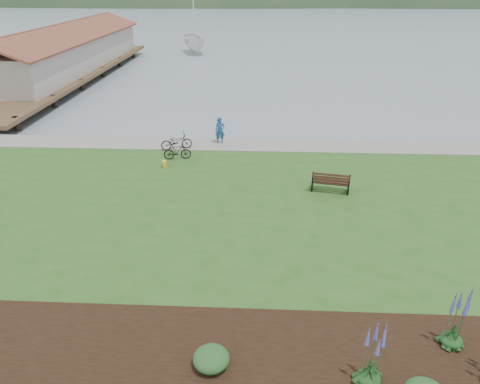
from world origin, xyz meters
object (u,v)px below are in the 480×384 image
object	(u,v)px
person	(220,128)
bicycle_a	(176,142)
park_bench	(331,182)
sailboat	(195,53)

from	to	relation	value
person	bicycle_a	size ratio (longest dim) A/B	1.04
park_bench	bicycle_a	xyz separation A→B (m)	(-8.34, 5.27, -0.06)
park_bench	person	bearing A→B (deg)	142.70
person	bicycle_a	xyz separation A→B (m)	(-2.50, -1.16, -0.48)
person	sailboat	distance (m)	37.70
bicycle_a	sailboat	size ratio (longest dim) A/B	0.06
person	sailboat	world-z (taller)	sailboat
person	park_bench	bearing A→B (deg)	-60.77
sailboat	person	bearing A→B (deg)	-100.31
person	sailboat	xyz separation A→B (m)	(-6.80, 37.06, -1.36)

